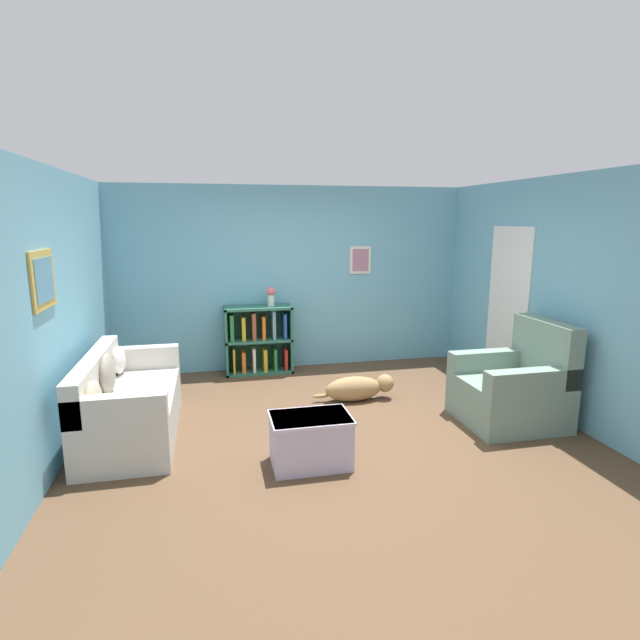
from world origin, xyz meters
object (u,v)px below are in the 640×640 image
recliner_chair (514,388)px  dog (358,388)px  couch (127,405)px  coffee_table (311,439)px  vase (271,295)px  bookshelf (258,340)px

recliner_chair → dog: (-1.44, 0.97, -0.22)m
couch → dog: 2.58m
coffee_table → vase: bearing=89.7°
couch → bookshelf: bearing=51.5°
couch → recliner_chair: (3.97, -0.50, 0.04)m
vase → coffee_table: bearing=-90.3°
vase → bookshelf: bearing=174.5°
bookshelf → dog: bearing=-53.2°
bookshelf → vase: (0.19, -0.02, 0.63)m
bookshelf → vase: size_ratio=3.55×
couch → recliner_chair: size_ratio=1.65×
coffee_table → couch: bearing=149.4°
vase → dog: bearing=-58.2°
coffee_table → bookshelf: bearing=93.5°
recliner_chair → vase: vase is taller
couch → dog: bearing=10.4°
bookshelf → coffee_table: bookshelf is taller
couch → bookshelf: size_ratio=1.90×
bookshelf → dog: 1.78m
couch → bookshelf: (1.48, 1.86, 0.14)m
bookshelf → recliner_chair: bearing=-43.6°
couch → vase: size_ratio=6.74×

